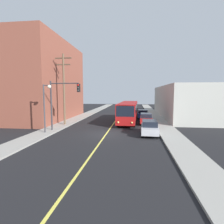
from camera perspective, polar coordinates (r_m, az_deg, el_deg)
name	(u,v)px	position (r m, az deg, el deg)	size (l,w,h in m)	color
ground_plane	(106,134)	(21.19, -1.84, -6.87)	(120.00, 120.00, 0.00)	black
sidewalk_left	(74,120)	(32.50, -11.78, -2.42)	(2.50, 90.00, 0.15)	gray
sidewalk_right	(159,121)	(31.02, 14.50, -2.87)	(2.50, 90.00, 0.15)	gray
lane_stripe_center	(118,117)	(35.87, 1.90, -1.65)	(0.16, 60.00, 0.01)	#D8CC4C
building_left_brick	(41,81)	(35.76, -21.04, 8.84)	(10.00, 18.62, 13.57)	brown
building_right_warehouse	(192,101)	(39.98, 23.52, 3.03)	(12.00, 24.75, 6.11)	#B2B2A8
city_bus	(128,111)	(29.65, 5.09, 0.30)	(2.96, 12.22, 3.20)	maroon
parked_car_silver	(150,127)	(21.13, 11.58, -4.69)	(1.97, 4.47, 1.62)	#B7B7BC
parked_car_red	(146,118)	(28.53, 10.51, -1.97)	(1.93, 4.45, 1.62)	maroon
parked_car_blue	(143,114)	(34.73, 9.50, -0.58)	(1.86, 4.42, 1.62)	navy
utility_pole_near	(64,86)	(27.38, -14.70, 7.76)	(2.40, 0.28, 10.05)	brown
traffic_signal_left_corner	(63,96)	(23.06, -14.94, 4.75)	(3.75, 0.48, 6.00)	#2D2D33
street_lamp_left	(46,101)	(22.23, -19.83, 3.13)	(0.98, 0.40, 5.50)	#38383D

